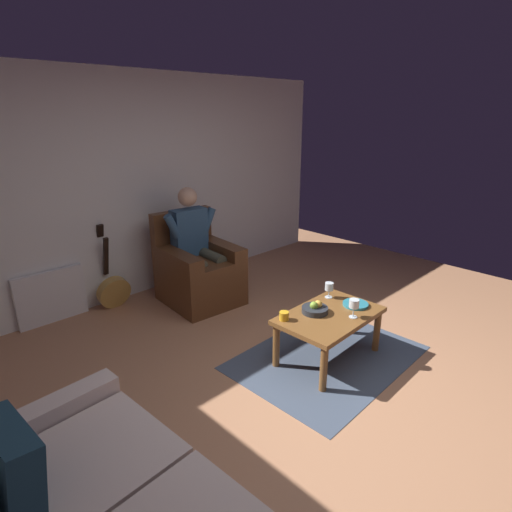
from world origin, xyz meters
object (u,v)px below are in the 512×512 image
(person_seated, at_px, (196,242))
(candle_jar, at_px, (284,316))
(wine_glass_far, at_px, (354,305))
(decorative_dish, at_px, (356,304))
(wine_glass_near, at_px, (329,287))
(guitar, at_px, (113,289))
(fruit_bowl, at_px, (315,309))
(coffee_table, at_px, (329,320))
(armchair, at_px, (198,272))

(person_seated, bearing_deg, candle_jar, 84.45)
(wine_glass_far, distance_m, decorative_dish, 0.26)
(person_seated, relative_size, wine_glass_far, 7.94)
(wine_glass_near, relative_size, wine_glass_far, 0.90)
(guitar, distance_m, fruit_bowl, 2.34)
(person_seated, xyz_separation_m, coffee_table, (-0.07, 1.80, -0.33))
(person_seated, distance_m, fruit_bowl, 1.71)
(wine_glass_far, distance_m, fruit_bowl, 0.33)
(wine_glass_far, distance_m, candle_jar, 0.59)
(wine_glass_far, bearing_deg, guitar, -69.03)
(coffee_table, bearing_deg, person_seated, -87.66)
(wine_glass_far, height_order, decorative_dish, wine_glass_far)
(coffee_table, bearing_deg, wine_glass_far, 115.70)
(coffee_table, bearing_deg, armchair, -87.59)
(fruit_bowl, bearing_deg, wine_glass_far, 119.25)
(wine_glass_near, distance_m, fruit_bowl, 0.36)
(person_seated, height_order, candle_jar, person_seated)
(coffee_table, height_order, wine_glass_far, wine_glass_far)
(wine_glass_far, bearing_deg, wine_glass_near, -115.00)
(wine_glass_far, bearing_deg, coffee_table, -64.30)
(coffee_table, height_order, decorative_dish, decorative_dish)
(armchair, xyz_separation_m, person_seated, (-0.00, -0.02, 0.35))
(fruit_bowl, bearing_deg, wine_glass_near, -163.11)
(fruit_bowl, height_order, candle_jar, fruit_bowl)
(armchair, bearing_deg, wine_glass_near, 107.02)
(candle_jar, bearing_deg, wine_glass_near, -179.46)
(armchair, distance_m, person_seated, 0.35)
(armchair, bearing_deg, decorative_dish, 106.20)
(candle_jar, bearing_deg, fruit_bowl, 161.82)
(armchair, bearing_deg, candle_jar, 84.39)
(person_seated, relative_size, fruit_bowl, 5.71)
(armchair, height_order, guitar, armchair)
(wine_glass_near, bearing_deg, guitar, -61.66)
(wine_glass_near, relative_size, candle_jar, 1.84)
(person_seated, xyz_separation_m, fruit_bowl, (-0.00, 1.69, -0.23))
(armchair, relative_size, person_seated, 0.78)
(fruit_bowl, distance_m, decorative_dish, 0.41)
(person_seated, relative_size, coffee_table, 1.39)
(person_seated, bearing_deg, wine_glass_near, 106.83)
(armchair, xyz_separation_m, decorative_dish, (-0.37, 1.84, 0.10))
(wine_glass_near, height_order, decorative_dish, wine_glass_near)
(armchair, distance_m, wine_glass_near, 1.62)
(person_seated, bearing_deg, wine_glass_far, 99.43)
(coffee_table, distance_m, wine_glass_near, 0.37)
(armchair, bearing_deg, person_seated, -90.00)
(candle_jar, bearing_deg, person_seated, -100.38)
(guitar, xyz_separation_m, candle_jar, (-0.50, 2.09, 0.26))
(wine_glass_near, xyz_separation_m, fruit_bowl, (0.34, 0.10, -0.07))
(wine_glass_far, relative_size, candle_jar, 2.05)
(guitar, bearing_deg, person_seated, 147.74)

